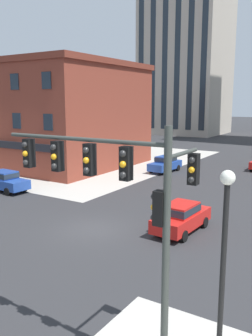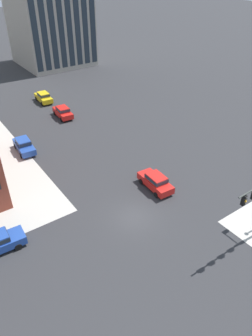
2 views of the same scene
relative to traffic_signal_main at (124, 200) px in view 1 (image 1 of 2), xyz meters
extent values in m
plane|color=#2D2D30|center=(-7.28, 7.99, -4.74)|extent=(320.00, 320.00, 0.00)
cube|color=#B7B2A8|center=(-27.28, 27.99, -4.74)|extent=(32.00, 32.00, 0.02)
cylinder|color=#383D38|center=(1.36, -0.16, -1.33)|extent=(0.20, 0.20, 6.82)
cylinder|color=#383D38|center=(-1.40, -0.16, 1.60)|extent=(5.52, 0.12, 0.12)
cylinder|color=#383D38|center=(1.36, 0.74, 1.30)|extent=(0.11, 1.80, 0.11)
cube|color=black|center=(0.16, -0.16, 1.05)|extent=(0.28, 0.28, 0.90)
sphere|color=#282828|center=(0.16, -0.32, 1.33)|extent=(0.18, 0.18, 0.18)
sphere|color=orange|center=(0.16, -0.32, 1.05)|extent=(0.18, 0.18, 0.18)
sphere|color=#282828|center=(0.16, -0.32, 0.77)|extent=(0.18, 0.18, 0.18)
cube|color=black|center=(-1.04, -0.16, 1.05)|extent=(0.28, 0.28, 0.90)
sphere|color=#282828|center=(-1.04, -0.32, 1.33)|extent=(0.18, 0.18, 0.18)
sphere|color=orange|center=(-1.04, -0.32, 1.05)|extent=(0.18, 0.18, 0.18)
sphere|color=#282828|center=(-1.04, -0.32, 0.77)|extent=(0.18, 0.18, 0.18)
cube|color=black|center=(-2.24, -0.16, 1.05)|extent=(0.28, 0.28, 0.90)
sphere|color=#282828|center=(-2.24, -0.32, 1.33)|extent=(0.18, 0.18, 0.18)
sphere|color=orange|center=(-2.24, -0.32, 1.05)|extent=(0.18, 0.18, 0.18)
sphere|color=#282828|center=(-2.24, -0.32, 0.77)|extent=(0.18, 0.18, 0.18)
cube|color=black|center=(-3.44, -0.16, 1.05)|extent=(0.28, 0.28, 0.90)
sphere|color=#282828|center=(-3.44, -0.32, 1.33)|extent=(0.18, 0.18, 0.18)
sphere|color=orange|center=(-3.44, -0.32, 1.05)|extent=(0.18, 0.18, 0.18)
sphere|color=#282828|center=(-3.44, -0.32, 0.77)|extent=(0.18, 0.18, 0.18)
cube|color=black|center=(1.16, -0.16, 0.00)|extent=(0.28, 0.28, 0.90)
sphere|color=#282828|center=(1.00, -0.16, 0.28)|extent=(0.18, 0.18, 0.18)
sphere|color=orange|center=(1.00, -0.16, 0.00)|extent=(0.18, 0.18, 0.18)
sphere|color=#282828|center=(1.00, -0.16, -0.28)|extent=(0.18, 0.18, 0.18)
cube|color=black|center=(1.36, 1.54, 0.75)|extent=(0.28, 0.28, 0.90)
sphere|color=#282828|center=(1.36, 1.38, 1.03)|extent=(0.18, 0.18, 0.18)
sphere|color=orange|center=(1.36, 1.38, 0.75)|extent=(0.18, 0.18, 0.18)
sphere|color=#282828|center=(1.36, 1.38, 0.47)|extent=(0.18, 0.18, 0.18)
cylinder|color=black|center=(2.72, 0.24, -2.01)|extent=(0.14, 0.14, 5.46)
sphere|color=white|center=(2.72, 0.24, 0.90)|extent=(0.36, 0.36, 0.36)
cube|color=#23479E|center=(-19.00, 11.34, -4.04)|extent=(4.48, 1.98, 0.76)
cube|color=#23479E|center=(-19.15, 11.35, -3.36)|extent=(2.19, 1.60, 0.60)
cube|color=#232D38|center=(-19.15, 11.35, -3.36)|extent=(2.27, 1.64, 0.40)
cylinder|color=black|center=(-17.59, 12.11, -4.42)|extent=(0.65, 0.25, 0.64)
cylinder|color=black|center=(-17.68, 10.44, -4.42)|extent=(0.65, 0.25, 0.64)
cylinder|color=black|center=(-20.32, 12.24, -4.42)|extent=(0.65, 0.25, 0.64)
cube|color=red|center=(-2.75, 10.43, -4.04)|extent=(2.01, 4.49, 0.76)
cube|color=red|center=(-2.76, 10.28, -3.36)|extent=(1.61, 2.19, 0.60)
cube|color=#232D38|center=(-2.76, 10.28, -3.36)|extent=(1.65, 2.28, 0.40)
cylinder|color=black|center=(-3.50, 11.84, -4.42)|extent=(0.26, 0.65, 0.64)
cylinder|color=black|center=(-1.83, 11.74, -4.42)|extent=(0.26, 0.65, 0.64)
cylinder|color=black|center=(-3.66, 9.12, -4.42)|extent=(0.26, 0.65, 0.64)
cylinder|color=black|center=(-1.99, 9.02, -4.42)|extent=(0.26, 0.65, 0.64)
cylinder|color=black|center=(-3.76, 31.25, -4.42)|extent=(0.26, 0.65, 0.64)
cube|color=#23479E|center=(-11.40, 25.89, -4.04)|extent=(2.04, 4.51, 0.76)
cube|color=#23479E|center=(-11.39, 26.04, -3.36)|extent=(1.63, 2.21, 0.60)
cube|color=#232D38|center=(-11.39, 26.04, -3.36)|extent=(1.67, 2.30, 0.40)
cylinder|color=black|center=(-10.65, 24.48, -4.42)|extent=(0.26, 0.65, 0.64)
cylinder|color=black|center=(-12.32, 24.59, -4.42)|extent=(0.26, 0.65, 0.64)
cylinder|color=black|center=(-10.47, 27.20, -4.42)|extent=(0.26, 0.65, 0.64)
cylinder|color=black|center=(-12.14, 27.31, -4.42)|extent=(0.26, 0.65, 0.64)
cube|color=brown|center=(-28.71, 23.91, 0.78)|extent=(24.85, 15.84, 11.05)
cube|color=brown|center=(-28.71, 23.91, 6.61)|extent=(25.35, 16.16, 0.60)
cube|color=#1E2833|center=(-22.49, 15.95, 0.78)|extent=(1.10, 0.08, 1.50)
cube|color=#1E2833|center=(-18.35, 15.95, 0.78)|extent=(1.10, 0.08, 1.50)
cube|color=#1E2833|center=(-22.49, 15.95, 4.47)|extent=(1.10, 0.08, 1.50)
cube|color=#1E2833|center=(-18.35, 15.95, 4.47)|extent=(1.10, 0.08, 1.50)
camera|label=1|loc=(5.09, -7.99, 2.66)|focal=38.48mm
camera|label=2|loc=(-20.84, -9.82, 15.93)|focal=33.75mm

